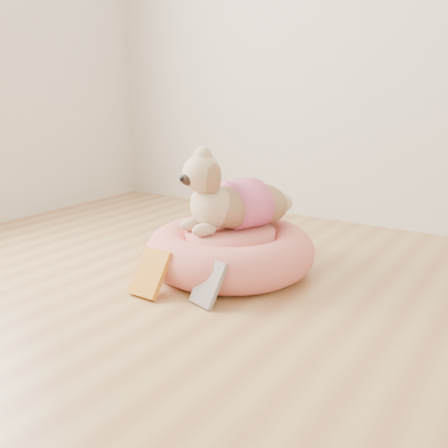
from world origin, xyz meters
The scene contains 5 objects.
floor centered at (0.00, 0.00, 0.00)m, with size 4.50×4.50×0.00m, color #AE7548.
pet_bed centered at (-0.35, 1.12, 0.09)m, with size 0.76×0.76×0.20m.
dog centered at (-0.36, 1.14, 0.38)m, with size 0.36×0.52×0.38m, color brown, non-canonical shape.
book_yellow centered at (-0.47, 0.72, 0.09)m, with size 0.13×0.03×0.20m, color gold.
book_white centered at (-0.23, 0.77, 0.09)m, with size 0.12×0.02×0.18m, color silver.
Camera 1 is at (0.79, -0.68, 0.80)m, focal length 40.00 mm.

